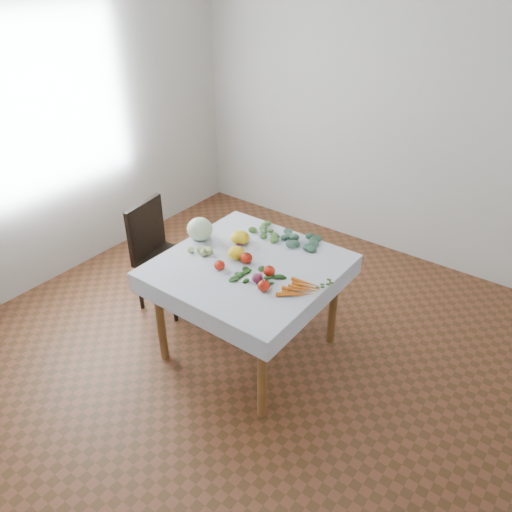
{
  "coord_description": "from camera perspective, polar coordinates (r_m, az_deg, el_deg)",
  "views": [
    {
      "loc": [
        1.72,
        -2.22,
        2.56
      ],
      "look_at": [
        0.04,
        0.03,
        0.82
      ],
      "focal_mm": 35.0,
      "sensor_mm": 36.0,
      "label": 1
    }
  ],
  "objects": [
    {
      "name": "tomato_b",
      "position": [
        3.2,
        1.5,
        -1.71
      ],
      "size": [
        0.09,
        0.09,
        0.07
      ],
      "primitive_type": "ellipsoid",
      "rotation": [
        0.0,
        0.0,
        -0.14
      ],
      "color": "red",
      "rests_on": "tablecloth"
    },
    {
      "name": "onion_a",
      "position": [
        3.53,
        -1.85,
        1.78
      ],
      "size": [
        0.1,
        0.1,
        0.07
      ],
      "primitive_type": "ellipsoid",
      "rotation": [
        0.0,
        0.0,
        0.17
      ],
      "color": "#5A1936",
      "rests_on": "tablecloth"
    },
    {
      "name": "tablecloth",
      "position": [
        3.34,
        -0.87,
        -0.93
      ],
      "size": [
        1.12,
        1.12,
        0.01
      ],
      "primitive_type": "cube",
      "color": "silver",
      "rests_on": "table"
    },
    {
      "name": "heirloom_front",
      "position": [
        3.38,
        -2.27,
        0.35
      ],
      "size": [
        0.15,
        0.15,
        0.08
      ],
      "primitive_type": "ellipsoid",
      "rotation": [
        0.0,
        0.0,
        0.36
      ],
      "color": "yellow",
      "rests_on": "tablecloth"
    },
    {
      "name": "kale_bunch",
      "position": [
        3.6,
        5.25,
        1.97
      ],
      "size": [
        0.3,
        0.26,
        0.04
      ],
      "color": "#3A5F4D",
      "rests_on": "tablecloth"
    },
    {
      "name": "carrot_bunch",
      "position": [
        3.08,
        5.21,
        -3.81
      ],
      "size": [
        0.2,
        0.26,
        0.03
      ],
      "color": "orange",
      "rests_on": "tablecloth"
    },
    {
      "name": "tomatillo_cluster",
      "position": [
        3.47,
        -6.24,
        0.71
      ],
      "size": [
        0.13,
        0.12,
        0.04
      ],
      "color": "#B6C371",
      "rests_on": "tablecloth"
    },
    {
      "name": "table",
      "position": [
        3.39,
        -0.86,
        -2.34
      ],
      "size": [
        1.0,
        1.0,
        0.75
      ],
      "color": "brown",
      "rests_on": "ground"
    },
    {
      "name": "dill_bunch",
      "position": [
        3.69,
        1.45,
        2.82
      ],
      "size": [
        0.24,
        0.21,
        0.03
      ],
      "color": "#57813B",
      "rests_on": "tablecloth"
    },
    {
      "name": "left_wall",
      "position": [
        4.5,
        -22.24,
        13.96
      ],
      "size": [
        0.04,
        4.0,
        2.7
      ],
      "primitive_type": "cube",
      "color": "beige",
      "rests_on": "ground"
    },
    {
      "name": "tomato_d",
      "position": [
        3.07,
        0.89,
        -3.41
      ],
      "size": [
        0.1,
        0.1,
        0.07
      ],
      "primitive_type": "ellipsoid",
      "rotation": [
        0.0,
        0.0,
        -0.37
      ],
      "color": "red",
      "rests_on": "tablecloth"
    },
    {
      "name": "chair",
      "position": [
        4.06,
        -11.15,
        0.84
      ],
      "size": [
        0.46,
        0.46,
        0.89
      ],
      "color": "black",
      "rests_on": "ground"
    },
    {
      "name": "onion_b",
      "position": [
        3.14,
        0.17,
        -2.54
      ],
      "size": [
        0.09,
        0.09,
        0.06
      ],
      "primitive_type": "ellipsoid",
      "rotation": [
        0.0,
        0.0,
        -0.35
      ],
      "color": "#5A1936",
      "rests_on": "tablecloth"
    },
    {
      "name": "back_wall",
      "position": [
        4.71,
        14.67,
        15.99
      ],
      "size": [
        4.0,
        0.04,
        2.7
      ],
      "primitive_type": "cube",
      "color": "beige",
      "rests_on": "ground"
    },
    {
      "name": "heirloom_back",
      "position": [
        3.54,
        -1.81,
        2.12
      ],
      "size": [
        0.16,
        0.16,
        0.1
      ],
      "primitive_type": "ellipsoid",
      "rotation": [
        0.0,
        0.0,
        0.17
      ],
      "color": "yellow",
      "rests_on": "tablecloth"
    },
    {
      "name": "cabbage",
      "position": [
        3.6,
        -6.45,
        3.08
      ],
      "size": [
        0.2,
        0.2,
        0.17
      ],
      "primitive_type": "ellipsoid",
      "rotation": [
        0.0,
        0.0,
        -0.07
      ],
      "color": "#E0F2CA",
      "rests_on": "tablecloth"
    },
    {
      "name": "tomato_a",
      "position": [
        3.33,
        -1.11,
        -0.22
      ],
      "size": [
        0.1,
        0.1,
        0.07
      ],
      "primitive_type": "ellipsoid",
      "rotation": [
        0.0,
        0.0,
        0.24
      ],
      "color": "red",
      "rests_on": "tablecloth"
    },
    {
      "name": "ground",
      "position": [
        3.8,
        -0.78,
        -10.51
      ],
      "size": [
        4.0,
        4.0,
        0.0
      ],
      "primitive_type": "plane",
      "color": "brown"
    },
    {
      "name": "basil_bunch",
      "position": [
        3.18,
        0.42,
        -2.62
      ],
      "size": [
        0.3,
        0.21,
        0.01
      ],
      "color": "#1B4A17",
      "rests_on": "tablecloth"
    },
    {
      "name": "tomato_c",
      "position": [
        3.27,
        -4.17,
        -1.05
      ],
      "size": [
        0.09,
        0.09,
        0.06
      ],
      "primitive_type": "ellipsoid",
      "rotation": [
        0.0,
        0.0,
        0.43
      ],
      "color": "red",
      "rests_on": "tablecloth"
    }
  ]
}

